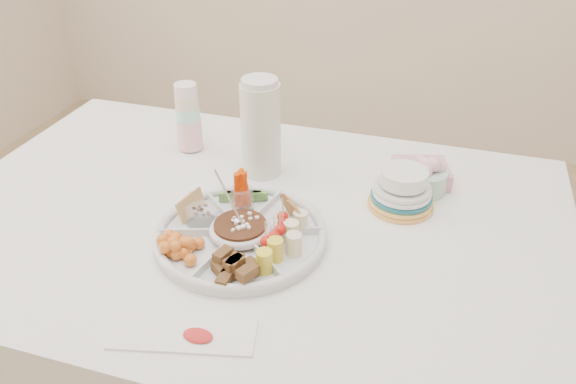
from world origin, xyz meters
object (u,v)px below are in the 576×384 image
(dining_table, at_px, (252,328))
(plate_stack, at_px, (402,188))
(party_tray, at_px, (241,232))
(thermos, at_px, (261,127))

(dining_table, bearing_deg, plate_stack, 23.10)
(party_tray, height_order, plate_stack, plate_stack)
(thermos, height_order, plate_stack, thermos)
(dining_table, xyz_separation_m, plate_stack, (0.35, 0.15, 0.43))
(thermos, bearing_deg, party_tray, -79.59)
(thermos, bearing_deg, plate_stack, -8.90)
(dining_table, distance_m, party_tray, 0.41)
(plate_stack, bearing_deg, thermos, 171.10)
(party_tray, distance_m, thermos, 0.33)
(thermos, distance_m, plate_stack, 0.39)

